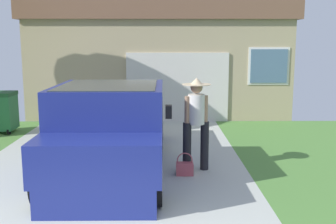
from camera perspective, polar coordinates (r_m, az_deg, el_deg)
The scene contains 5 objects.
pickup_truck at distance 7.42m, azimuth -7.93°, elevation -2.93°, with size 2.01×5.05×1.66m.
person_with_hat at distance 7.47m, azimuth 4.00°, elevation -0.94°, with size 0.53×0.53×1.75m.
handbag at distance 7.40m, azimuth 2.37°, elevation -7.90°, with size 0.31×0.19×0.41m.
house_with_garage at distance 15.33m, azimuth -1.15°, elevation 8.81°, with size 8.48×6.69×4.16m.
wheeled_trash_bin at distance 11.56m, azimuth -22.25°, elevation 0.17°, with size 0.60×0.72×1.09m.
Camera 1 is at (1.04, -3.10, 2.38)m, focal length 43.17 mm.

